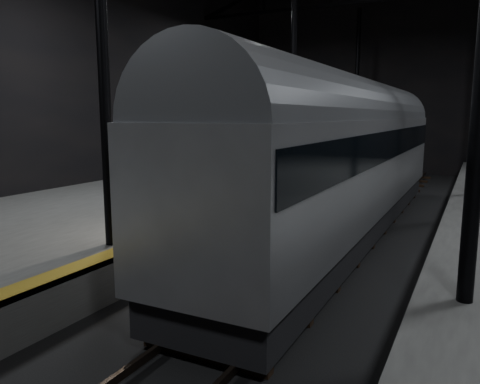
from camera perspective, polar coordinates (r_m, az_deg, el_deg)
The scene contains 6 objects.
ground at distance 13.41m, azimuth 9.29°, elevation -8.29°, with size 44.00×44.00×0.00m, color black.
platform_left at distance 17.02m, azimuth -15.48°, elevation -2.99°, with size 9.00×43.80×1.00m, color #4E4E4C.
tactile_strip at distance 14.43m, azimuth -3.00°, elevation -2.79°, with size 0.50×43.80×0.01m, color olive.
track at distance 13.39m, azimuth 9.29°, elevation -8.01°, with size 2.40×43.00×0.24m.
train at distance 15.84m, azimuth 13.03°, elevation 4.93°, with size 2.90×19.34×5.17m.
woman at distance 14.79m, azimuth -4.33°, elevation 0.70°, with size 0.60×0.39×1.64m, color #8F7B58.
Camera 1 is at (3.83, -12.21, 4.02)m, focal length 35.00 mm.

